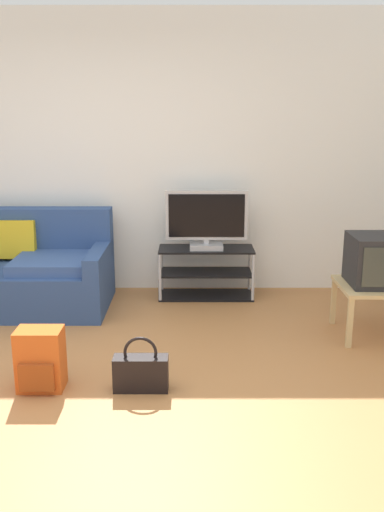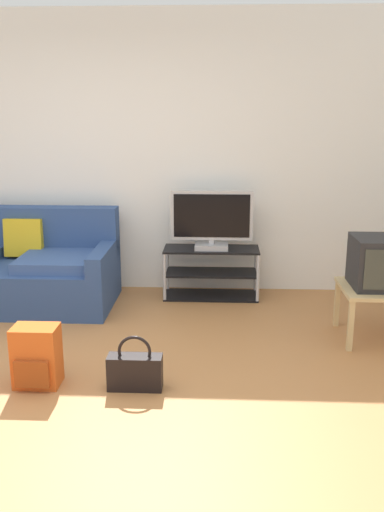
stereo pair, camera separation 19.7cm
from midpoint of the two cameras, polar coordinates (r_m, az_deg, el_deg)
ground_plane at (r=3.67m, az=-14.92°, el=-14.83°), size 9.00×9.80×0.02m
wall_back at (r=5.63m, az=-9.49°, el=10.15°), size 9.00×0.10×2.70m
couch at (r=5.47m, az=-19.50°, el=-1.64°), size 1.92×0.92×0.87m
tv_stand at (r=5.43m, az=0.44°, el=-1.69°), size 0.91×0.37×0.49m
flat_tv at (r=5.29m, az=0.45°, el=3.65°), size 0.77×0.22×0.56m
side_table at (r=4.66m, az=16.97°, el=-3.52°), size 0.56×0.56×0.43m
crt_tv at (r=4.61m, az=17.15°, el=-0.41°), size 0.41×0.43×0.40m
backpack at (r=3.84m, az=-16.61°, el=-10.12°), size 0.29×0.27×0.41m
handbag at (r=3.72m, az=-6.75°, el=-11.65°), size 0.36×0.13×0.37m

